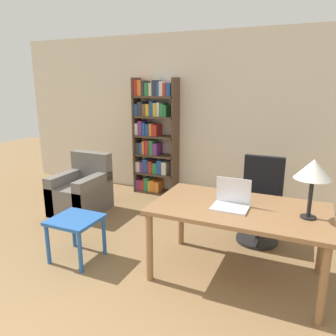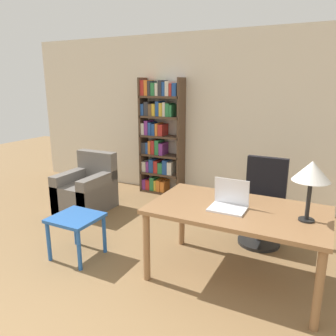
{
  "view_description": "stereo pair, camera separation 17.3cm",
  "coord_description": "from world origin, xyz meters",
  "px_view_note": "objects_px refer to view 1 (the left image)",
  "views": [
    {
      "loc": [
        1.29,
        -0.67,
        1.92
      ],
      "look_at": [
        -0.13,
        2.52,
        1.0
      ],
      "focal_mm": 35.0,
      "sensor_mm": 36.0,
      "label": 1
    },
    {
      "loc": [
        1.45,
        -0.6,
        1.92
      ],
      "look_at": [
        -0.13,
        2.52,
        1.0
      ],
      "focal_mm": 35.0,
      "sensor_mm": 36.0,
      "label": 2
    }
  ],
  "objects_px": {
    "office_chair": "(260,204)",
    "armchair": "(82,193)",
    "laptop": "(231,201)",
    "side_table_blue": "(76,225)",
    "desk": "(239,215)",
    "table_lamp": "(313,171)",
    "bookshelf": "(153,137)"
  },
  "relations": [
    {
      "from": "office_chair",
      "to": "armchair",
      "type": "relative_size",
      "value": 1.2
    },
    {
      "from": "armchair",
      "to": "laptop",
      "type": "bearing_deg",
      "value": -18.38
    },
    {
      "from": "laptop",
      "to": "side_table_blue",
      "type": "bearing_deg",
      "value": -168.02
    },
    {
      "from": "desk",
      "to": "side_table_blue",
      "type": "xyz_separation_m",
      "value": [
        -1.7,
        -0.38,
        -0.26
      ]
    },
    {
      "from": "table_lamp",
      "to": "bookshelf",
      "type": "distance_m",
      "value": 3.27
    },
    {
      "from": "laptop",
      "to": "office_chair",
      "type": "height_order",
      "value": "office_chair"
    },
    {
      "from": "side_table_blue",
      "to": "armchair",
      "type": "xyz_separation_m",
      "value": [
        -0.85,
        1.17,
        -0.11
      ]
    },
    {
      "from": "armchair",
      "to": "office_chair",
      "type": "bearing_deg",
      "value": 3.45
    },
    {
      "from": "laptop",
      "to": "armchair",
      "type": "height_order",
      "value": "laptop"
    },
    {
      "from": "desk",
      "to": "armchair",
      "type": "relative_size",
      "value": 1.92
    },
    {
      "from": "side_table_blue",
      "to": "laptop",
      "type": "bearing_deg",
      "value": 11.98
    },
    {
      "from": "armchair",
      "to": "bookshelf",
      "type": "relative_size",
      "value": 0.43
    },
    {
      "from": "table_lamp",
      "to": "side_table_blue",
      "type": "xyz_separation_m",
      "value": [
        -2.31,
        -0.37,
        -0.79
      ]
    },
    {
      "from": "laptop",
      "to": "table_lamp",
      "type": "bearing_deg",
      "value": 2.14
    },
    {
      "from": "desk",
      "to": "side_table_blue",
      "type": "bearing_deg",
      "value": -167.23
    },
    {
      "from": "side_table_blue",
      "to": "bookshelf",
      "type": "distance_m",
      "value": 2.49
    },
    {
      "from": "desk",
      "to": "laptop",
      "type": "relative_size",
      "value": 4.91
    },
    {
      "from": "side_table_blue",
      "to": "bookshelf",
      "type": "xyz_separation_m",
      "value": [
        -0.25,
        2.41,
        0.6
      ]
    },
    {
      "from": "laptop",
      "to": "armchair",
      "type": "bearing_deg",
      "value": 161.62
    },
    {
      "from": "bookshelf",
      "to": "armchair",
      "type": "bearing_deg",
      "value": -116.03
    },
    {
      "from": "side_table_blue",
      "to": "table_lamp",
      "type": "bearing_deg",
      "value": 9.1
    },
    {
      "from": "laptop",
      "to": "desk",
      "type": "bearing_deg",
      "value": 28.36
    },
    {
      "from": "side_table_blue",
      "to": "bookshelf",
      "type": "relative_size",
      "value": 0.25
    },
    {
      "from": "laptop",
      "to": "side_table_blue",
      "type": "distance_m",
      "value": 1.71
    },
    {
      "from": "table_lamp",
      "to": "desk",
      "type": "bearing_deg",
      "value": 178.6
    },
    {
      "from": "desk",
      "to": "table_lamp",
      "type": "height_order",
      "value": "table_lamp"
    },
    {
      "from": "armchair",
      "to": "table_lamp",
      "type": "bearing_deg",
      "value": -14.15
    },
    {
      "from": "table_lamp",
      "to": "side_table_blue",
      "type": "relative_size",
      "value": 1.06
    },
    {
      "from": "desk",
      "to": "bookshelf",
      "type": "bearing_deg",
      "value": 133.89
    },
    {
      "from": "laptop",
      "to": "table_lamp",
      "type": "height_order",
      "value": "table_lamp"
    },
    {
      "from": "table_lamp",
      "to": "bookshelf",
      "type": "relative_size",
      "value": 0.27
    },
    {
      "from": "side_table_blue",
      "to": "armchair",
      "type": "height_order",
      "value": "armchair"
    }
  ]
}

